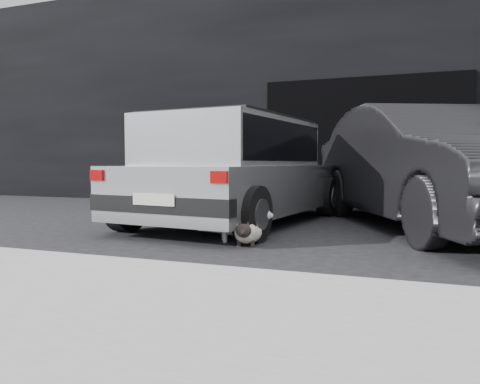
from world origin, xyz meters
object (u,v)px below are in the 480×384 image
(second_car, at_px, (432,166))
(cat_white, at_px, (243,224))
(silver_hatchback, at_px, (237,166))
(cat_siamese, at_px, (248,233))

(second_car, xyz_separation_m, cat_white, (-2.05, -1.81, -0.65))
(silver_hatchback, distance_m, second_car, 2.69)
(second_car, bearing_deg, cat_siamese, -157.94)
(second_car, bearing_deg, cat_white, -163.12)
(cat_white, bearing_deg, silver_hatchback, 174.98)
(cat_siamese, bearing_deg, silver_hatchback, -74.99)
(second_car, relative_size, cat_siamese, 6.06)
(silver_hatchback, height_order, second_car, second_car)
(silver_hatchback, distance_m, cat_white, 1.70)
(cat_siamese, distance_m, cat_white, 0.26)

